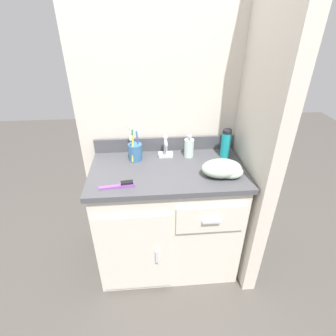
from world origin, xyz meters
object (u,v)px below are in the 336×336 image
(toothbrush_cup, at_px, (135,151))
(hairbrush, at_px, (122,185))
(soap_dispenser, at_px, (189,147))
(shaving_cream_can, at_px, (226,143))
(hand_towel, at_px, (224,169))

(toothbrush_cup, relative_size, hairbrush, 1.12)
(soap_dispenser, distance_m, shaving_cream_can, 0.22)
(soap_dispenser, bearing_deg, shaving_cream_can, -4.98)
(shaving_cream_can, xyz_separation_m, hairbrush, (-0.62, -0.28, -0.08))
(toothbrush_cup, bearing_deg, shaving_cream_can, -0.54)
(shaving_cream_can, height_order, hand_towel, shaving_cream_can)
(shaving_cream_can, bearing_deg, toothbrush_cup, 179.46)
(soap_dispenser, relative_size, shaving_cream_can, 0.82)
(shaving_cream_can, relative_size, hairbrush, 0.96)
(soap_dispenser, relative_size, hairbrush, 0.79)
(toothbrush_cup, bearing_deg, hairbrush, -102.45)
(soap_dispenser, xyz_separation_m, hairbrush, (-0.39, -0.30, -0.05))
(hand_towel, bearing_deg, shaving_cream_can, 73.02)
(toothbrush_cup, xyz_separation_m, hand_towel, (0.48, -0.23, -0.01))
(hairbrush, bearing_deg, shaving_cream_can, 17.67)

